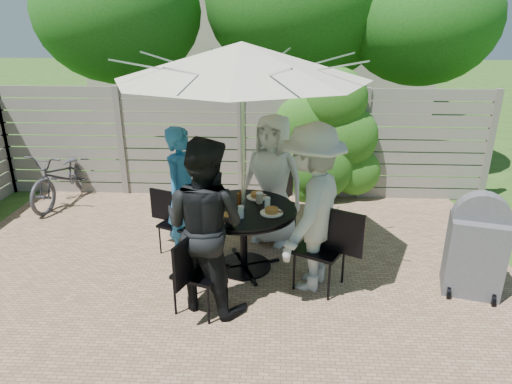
# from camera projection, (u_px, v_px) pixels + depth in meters

# --- Properties ---
(backyard_envelope) EXTENTS (60.00, 60.00, 5.00)m
(backyard_envelope) POSITION_uv_depth(u_px,v_px,m) (263.00, 26.00, 13.69)
(backyard_envelope) COLOR #274816
(backyard_envelope) RESTS_ON ground
(patio_table) EXTENTS (1.60, 1.60, 0.80)m
(patio_table) POSITION_uv_depth(u_px,v_px,m) (244.00, 227.00, 5.39)
(patio_table) COLOR black
(patio_table) RESTS_ON ground
(umbrella) EXTENTS (3.58, 3.58, 2.65)m
(umbrella) POSITION_uv_depth(u_px,v_px,m) (242.00, 61.00, 4.70)
(umbrella) COLOR silver
(umbrella) RESTS_ON ground
(chair_back) EXTENTS (0.62, 0.72, 0.95)m
(chair_back) POSITION_uv_depth(u_px,v_px,m) (276.00, 218.00, 6.29)
(chair_back) COLOR black
(chair_back) RESTS_ON ground
(person_back) EXTENTS (1.01, 0.85, 1.76)m
(person_back) POSITION_uv_depth(u_px,v_px,m) (273.00, 180.00, 5.97)
(person_back) COLOR silver
(person_back) RESTS_ON ground
(chair_left) EXTENTS (0.64, 0.52, 0.83)m
(chair_left) POSITION_uv_depth(u_px,v_px,m) (178.00, 234.00, 5.89)
(chair_left) COLOR black
(chair_left) RESTS_ON ground
(person_left) EXTENTS (0.61, 0.72, 1.68)m
(person_left) POSITION_uv_depth(u_px,v_px,m) (184.00, 193.00, 5.63)
(person_left) COLOR #2467A0
(person_left) RESTS_ON ground
(chair_front) EXTENTS (0.58, 0.72, 0.94)m
(chair_front) POSITION_uv_depth(u_px,v_px,m) (200.00, 288.00, 4.68)
(chair_front) COLOR black
(chair_front) RESTS_ON ground
(person_front) EXTENTS (1.10, 0.99, 1.84)m
(person_front) POSITION_uv_depth(u_px,v_px,m) (205.00, 226.00, 4.56)
(person_front) COLOR black
(person_front) RESTS_ON ground
(chair_right) EXTENTS (0.76, 0.65, 1.00)m
(chair_right) POSITION_uv_depth(u_px,v_px,m) (320.00, 264.00, 5.08)
(chair_right) COLOR black
(chair_right) RESTS_ON ground
(person_right) EXTENTS (1.12, 1.40, 1.88)m
(person_right) POSITION_uv_depth(u_px,v_px,m) (311.00, 209.00, 4.91)
(person_right) COLOR #AFAEAA
(person_right) RESTS_ON ground
(plate_back) EXTENTS (0.26, 0.26, 0.06)m
(plate_back) POSITION_uv_depth(u_px,v_px,m) (257.00, 196.00, 5.59)
(plate_back) COLOR white
(plate_back) RESTS_ON patio_table
(plate_left) EXTENTS (0.26, 0.26, 0.06)m
(plate_left) POSITION_uv_depth(u_px,v_px,m) (217.00, 201.00, 5.44)
(plate_left) COLOR white
(plate_left) RESTS_ON patio_table
(plate_front) EXTENTS (0.26, 0.26, 0.06)m
(plate_front) POSITION_uv_depth(u_px,v_px,m) (228.00, 217.00, 4.99)
(plate_front) COLOR white
(plate_front) RESTS_ON patio_table
(plate_right) EXTENTS (0.26, 0.26, 0.06)m
(plate_right) POSITION_uv_depth(u_px,v_px,m) (272.00, 211.00, 5.14)
(plate_right) COLOR white
(plate_right) RESTS_ON patio_table
(glass_left) EXTENTS (0.07, 0.07, 0.14)m
(glass_left) POSITION_uv_depth(u_px,v_px,m) (219.00, 202.00, 5.29)
(glass_left) COLOR silver
(glass_left) RESTS_ON patio_table
(glass_front) EXTENTS (0.07, 0.07, 0.14)m
(glass_front) POSITION_uv_depth(u_px,v_px,m) (241.00, 212.00, 5.01)
(glass_front) COLOR silver
(glass_front) RESTS_ON patio_table
(glass_right) EXTENTS (0.07, 0.07, 0.14)m
(glass_right) POSITION_uv_depth(u_px,v_px,m) (267.00, 203.00, 5.25)
(glass_right) COLOR silver
(glass_right) RESTS_ON patio_table
(syrup_jug) EXTENTS (0.09, 0.09, 0.16)m
(syrup_jug) POSITION_uv_depth(u_px,v_px,m) (241.00, 199.00, 5.34)
(syrup_jug) COLOR #59280C
(syrup_jug) RESTS_ON patio_table
(coffee_cup) EXTENTS (0.08, 0.08, 0.12)m
(coffee_cup) POSITION_uv_depth(u_px,v_px,m) (259.00, 198.00, 5.42)
(coffee_cup) COLOR #C6B293
(coffee_cup) RESTS_ON patio_table
(bicycle) EXTENTS (0.86, 1.79, 0.90)m
(bicycle) POSITION_uv_depth(u_px,v_px,m) (65.00, 176.00, 7.44)
(bicycle) COLOR #333338
(bicycle) RESTS_ON ground
(bbq_grill) EXTENTS (0.67, 0.58, 1.18)m
(bbq_grill) POSITION_uv_depth(u_px,v_px,m) (476.00, 249.00, 4.93)
(bbq_grill) COLOR #58585D
(bbq_grill) RESTS_ON ground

